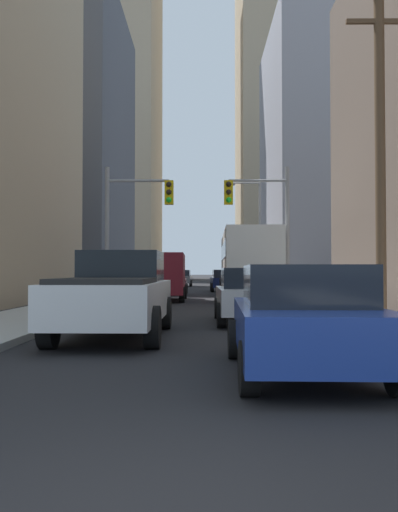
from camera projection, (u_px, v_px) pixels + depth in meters
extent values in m
cube|color=#9E9E99|center=(151.00, 285.00, 52.77)|extent=(2.87, 160.00, 0.15)
cube|color=#9E9E99|center=(249.00, 285.00, 52.71)|extent=(2.87, 160.00, 0.15)
cube|color=silver|center=(247.00, 261.00, 28.68)|extent=(2.70, 11.54, 2.90)
cube|color=black|center=(223.00, 251.00, 28.70)|extent=(0.20, 10.58, 0.80)
cube|color=red|center=(223.00, 272.00, 28.67)|extent=(0.20, 10.58, 0.28)
cylinder|color=black|center=(222.00, 287.00, 32.67)|extent=(0.32, 1.00, 1.00)
cylinder|color=black|center=(261.00, 287.00, 32.66)|extent=(0.32, 1.00, 1.00)
cylinder|color=black|center=(228.00, 291.00, 25.43)|extent=(0.32, 1.00, 1.00)
cylinder|color=black|center=(278.00, 291.00, 25.41)|extent=(0.32, 1.00, 1.00)
cube|color=white|center=(115.00, 301.00, 11.79)|extent=(2.07, 5.43, 0.80)
cube|color=black|center=(122.00, 266.00, 12.78)|extent=(1.82, 1.82, 0.70)
cube|color=black|center=(104.00, 281.00, 10.45)|extent=(1.79, 2.40, 0.10)
cylinder|color=black|center=(88.00, 313.00, 13.51)|extent=(0.28, 0.80, 0.80)
cylinder|color=black|center=(165.00, 313.00, 13.50)|extent=(0.28, 0.80, 0.80)
cylinder|color=black|center=(49.00, 327.00, 10.05)|extent=(0.28, 0.80, 0.80)
cylinder|color=black|center=(152.00, 327.00, 10.04)|extent=(0.28, 0.80, 0.80)
cube|color=maroon|center=(164.00, 274.00, 26.45)|extent=(2.08, 5.23, 1.90)
cube|color=black|center=(167.00, 265.00, 29.07)|extent=(1.76, 0.05, 0.60)
cylinder|color=black|center=(147.00, 292.00, 28.10)|extent=(0.24, 0.72, 0.72)
cylinder|color=black|center=(184.00, 292.00, 28.08)|extent=(0.24, 0.72, 0.72)
cylinder|color=black|center=(140.00, 295.00, 24.77)|extent=(0.24, 0.72, 0.72)
cylinder|color=black|center=(182.00, 295.00, 24.76)|extent=(0.24, 0.72, 0.72)
cube|color=navy|center=(303.00, 328.00, 7.61)|extent=(1.93, 4.26, 0.65)
cube|color=black|center=(304.00, 285.00, 7.48)|extent=(1.64, 1.95, 0.55)
cylinder|color=black|center=(235.00, 339.00, 8.95)|extent=(0.22, 0.64, 0.64)
cylinder|color=black|center=(340.00, 339.00, 8.94)|extent=(0.22, 0.64, 0.64)
cylinder|color=black|center=(249.00, 368.00, 6.26)|extent=(0.22, 0.64, 0.64)
cube|color=#B7BABF|center=(251.00, 300.00, 15.10)|extent=(1.83, 4.21, 0.65)
cube|color=black|center=(251.00, 278.00, 14.97)|extent=(1.60, 1.91, 0.55)
cylinder|color=black|center=(218.00, 308.00, 16.44)|extent=(0.22, 0.64, 0.64)
cylinder|color=black|center=(275.00, 308.00, 16.43)|extent=(0.22, 0.64, 0.64)
cylinder|color=black|center=(221.00, 315.00, 13.75)|extent=(0.22, 0.64, 0.64)
cylinder|color=black|center=(290.00, 315.00, 13.74)|extent=(0.22, 0.64, 0.64)
cube|color=maroon|center=(171.00, 284.00, 33.33)|extent=(1.84, 4.22, 0.65)
cube|color=black|center=(171.00, 274.00, 33.20)|extent=(1.60, 1.92, 0.55)
cylinder|color=black|center=(159.00, 288.00, 34.67)|extent=(0.22, 0.64, 0.64)
cylinder|color=black|center=(186.00, 288.00, 34.66)|extent=(0.22, 0.64, 0.64)
cylinder|color=black|center=(155.00, 290.00, 31.99)|extent=(0.22, 0.64, 0.64)
cylinder|color=black|center=(184.00, 290.00, 31.98)|extent=(0.22, 0.64, 0.64)
cube|color=#141E4C|center=(224.00, 282.00, 38.01)|extent=(1.94, 4.26, 0.65)
cube|color=black|center=(224.00, 274.00, 37.88)|extent=(1.65, 1.95, 0.55)
cylinder|color=black|center=(212.00, 286.00, 39.35)|extent=(0.22, 0.64, 0.64)
cylinder|color=black|center=(236.00, 286.00, 39.34)|extent=(0.22, 0.64, 0.64)
cylinder|color=black|center=(212.00, 288.00, 36.67)|extent=(0.22, 0.64, 0.64)
cylinder|color=black|center=(238.00, 288.00, 36.65)|extent=(0.22, 0.64, 0.64)
cube|color=slate|center=(182.00, 279.00, 51.03)|extent=(1.94, 4.26, 0.65)
cube|color=black|center=(182.00, 273.00, 50.89)|extent=(1.65, 1.95, 0.55)
cylinder|color=black|center=(173.00, 283.00, 52.37)|extent=(0.22, 0.64, 0.64)
cylinder|color=black|center=(191.00, 283.00, 52.36)|extent=(0.22, 0.64, 0.64)
cylinder|color=black|center=(172.00, 283.00, 49.68)|extent=(0.22, 0.64, 0.64)
cylinder|color=black|center=(190.00, 283.00, 49.67)|extent=(0.22, 0.64, 0.64)
cylinder|color=gray|center=(107.00, 235.00, 23.86)|extent=(0.18, 0.18, 6.00)
cylinder|color=gray|center=(138.00, 181.00, 23.92)|extent=(2.71, 0.12, 0.12)
cube|color=gold|center=(169.00, 193.00, 23.90)|extent=(0.38, 0.30, 1.05)
sphere|color=black|center=(169.00, 184.00, 23.74)|extent=(0.24, 0.24, 0.24)
sphere|color=black|center=(169.00, 192.00, 23.73)|extent=(0.24, 0.24, 0.24)
sphere|color=#19D833|center=(169.00, 200.00, 23.72)|extent=(0.24, 0.24, 0.24)
cylinder|color=gray|center=(288.00, 235.00, 23.82)|extent=(0.18, 0.18, 6.00)
cylinder|color=gray|center=(258.00, 181.00, 23.89)|extent=(2.58, 0.12, 0.12)
cube|color=gold|center=(228.00, 193.00, 23.88)|extent=(0.38, 0.30, 1.05)
sphere|color=black|center=(229.00, 184.00, 23.72)|extent=(0.24, 0.24, 0.24)
sphere|color=black|center=(229.00, 192.00, 23.71)|extent=(0.24, 0.24, 0.24)
sphere|color=#19D833|center=(229.00, 200.00, 23.70)|extent=(0.24, 0.24, 0.24)
cylinder|color=brown|center=(380.00, 146.00, 14.84)|extent=(0.28, 0.28, 9.68)
cube|color=brown|center=(379.00, 21.00, 14.93)|extent=(1.80, 0.12, 0.12)
cylinder|color=gray|center=(260.00, 236.00, 36.19)|extent=(0.16, 0.16, 7.50)
cylinder|color=gray|center=(245.00, 183.00, 36.29)|extent=(1.92, 0.10, 0.10)
ellipsoid|color=#4C4C51|center=(231.00, 184.00, 36.30)|extent=(0.56, 0.32, 0.20)
cube|color=#4C515B|center=(38.00, 146.00, 49.07)|extent=(15.14, 19.05, 25.30)
cube|color=tan|center=(116.00, 62.00, 93.29)|extent=(14.11, 23.11, 74.39)
cube|color=#93939E|center=(350.00, 158.00, 54.68)|extent=(16.33, 18.01, 25.44)
cube|color=tan|center=(281.00, 74.00, 97.49)|extent=(15.10, 22.09, 73.52)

